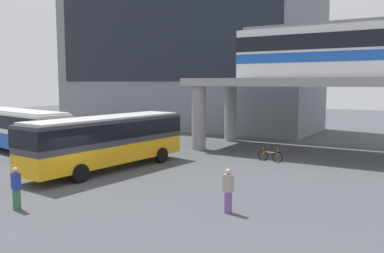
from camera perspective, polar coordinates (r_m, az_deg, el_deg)
The scene contains 7 objects.
ground_plane at distance 29.59m, azimuth -2.51°, elevation -4.01°, with size 120.00×120.00×0.00m, color #47494F.
station_building at distance 49.29m, azimuth -1.29°, elevation 11.79°, with size 31.42×10.89×20.11m.
bus_main at distance 24.78m, azimuth -11.83°, elevation -1.46°, with size 3.47×11.22×3.22m.
bus_secondary at distance 32.85m, azimuth -23.33°, elevation 0.01°, with size 11.32×4.54×3.22m.
bicycle_orange at distance 27.52m, azimuth 10.97°, elevation -4.13°, with size 1.79×0.21×1.04m.
pedestrian_at_kerb at distance 18.33m, azimuth -23.56°, elevation -8.17°, with size 0.44×0.34×1.79m.
pedestrian_by_bike_rack at distance 16.48m, azimuth 5.13°, elevation -9.20°, with size 0.46×0.38×1.82m.
Camera 1 is at (16.12, -14.26, 5.22)m, focal length 37.78 mm.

